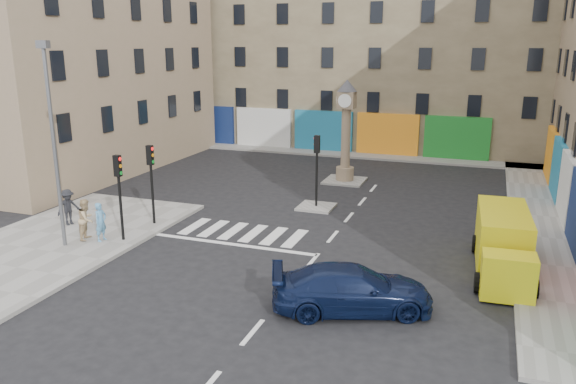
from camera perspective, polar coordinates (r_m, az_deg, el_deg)
The scene contains 18 objects.
ground at distance 21.53m, azimuth 1.71°, elevation -7.94°, with size 120.00×120.00×0.00m, color black.
sidewalk_left at distance 25.43m, azimuth -24.23°, elevation -5.46°, with size 7.00×16.00×0.15m, color gray.
sidewalk_right at distance 30.14m, azimuth 23.93°, elevation -2.31°, with size 2.60×30.00×0.15m, color gray.
sidewalk_far at distance 43.09m, azimuth 5.88°, elevation 3.87°, with size 32.00×2.40×0.15m, color gray.
island_near at distance 29.27m, azimuth 2.88°, elevation -1.52°, with size 1.80×1.80×0.12m, color gray.
island_far at distance 34.85m, azimuth 5.78°, elevation 1.15°, with size 2.40×2.40×0.12m, color gray.
building_far at distance 47.92m, azimuth 7.92°, elevation 15.07°, with size 32.00×10.00×17.00m, color #877A5A.
building_left at distance 39.79m, azimuth -19.84°, elevation 12.92°, with size 8.00×20.00×15.00m, color #887159.
traffic_light_left_near at distance 24.58m, azimuth -16.79°, elevation 0.79°, with size 0.28×0.22×3.70m.
traffic_light_left_far at distance 26.49m, azimuth -13.74°, elevation 2.01°, with size 0.28×0.22×3.70m.
traffic_light_island at distance 28.65m, azimuth 2.95°, elevation 3.34°, with size 0.28×0.22×3.70m.
lamp_post at distance 24.31m, azimuth -22.76°, elevation 5.33°, with size 0.50×0.25×8.30m.
clock_pillar at distance 34.18m, azimuth 5.93°, elevation 6.83°, with size 1.20×1.20×6.10m.
navy_sedan at distance 18.35m, azimuth 6.53°, elevation -9.76°, with size 2.09×5.14×1.49m, color black.
yellow_van at distance 22.63m, azimuth 21.02°, elevation -4.90°, with size 2.29×6.07×2.17m.
pedestrian_blue at distance 25.18m, azimuth -18.49°, elevation -2.89°, with size 0.61×0.40×1.67m, color #518EBB.
pedestrian_tan at distance 25.56m, azimuth -19.80°, elevation -2.61°, with size 0.87×0.68×1.79m, color tan.
pedestrian_dark at distance 27.87m, azimuth -21.43°, elevation -1.43°, with size 1.09×0.63×1.69m, color black.
Camera 1 is at (6.12, -18.84, 8.44)m, focal length 35.00 mm.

